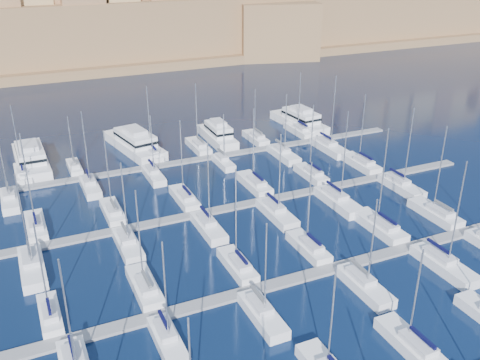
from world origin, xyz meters
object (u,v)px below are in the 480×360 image
motor_yacht_a (31,158)px  motor_yacht_c (218,134)px  motor_yacht_b (135,142)px  motor_yacht_d (300,120)px

motor_yacht_a → motor_yacht_c: same height
motor_yacht_a → motor_yacht_b: size_ratio=0.93×
motor_yacht_b → motor_yacht_a: bearing=-179.0°
motor_yacht_d → motor_yacht_a: bearing=179.4°
motor_yacht_b → motor_yacht_c: size_ratio=1.38×
motor_yacht_b → motor_yacht_d: 39.06m
motor_yacht_b → motor_yacht_d: (39.05, -1.03, 0.00)m
motor_yacht_b → motor_yacht_d: same height
motor_yacht_a → motor_yacht_c: 38.32m
motor_yacht_a → motor_yacht_b: bearing=1.0°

